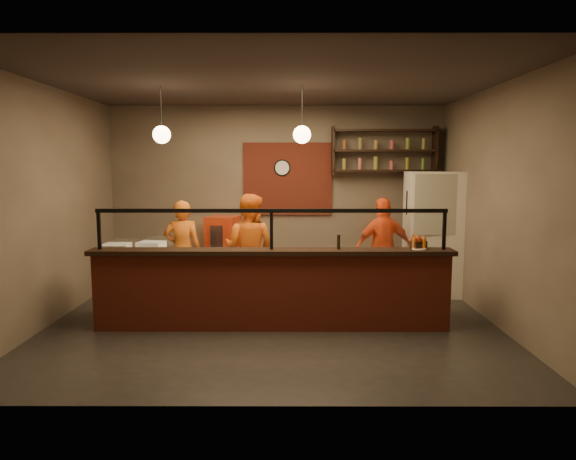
{
  "coord_description": "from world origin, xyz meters",
  "views": [
    {
      "loc": [
        0.23,
        -6.83,
        2.12
      ],
      "look_at": [
        0.21,
        0.3,
        1.24
      ],
      "focal_mm": 32.0,
      "sensor_mm": 36.0,
      "label": 1
    }
  ],
  "objects_px": {
    "wall_clock": "(282,168)",
    "pepper_mill": "(339,242)",
    "pizza_dough": "(330,254)",
    "fridge": "(432,233)",
    "cook_left": "(183,250)",
    "cook_mid": "(249,249)",
    "red_cooler": "(223,251)",
    "condiment_caddy": "(418,245)",
    "cook_right": "(384,249)"
  },
  "relations": [
    {
      "from": "wall_clock",
      "to": "pizza_dough",
      "type": "distance_m",
      "value": 2.62
    },
    {
      "from": "pepper_mill",
      "to": "condiment_caddy",
      "type": "bearing_deg",
      "value": 3.28
    },
    {
      "from": "fridge",
      "to": "pizza_dough",
      "type": "bearing_deg",
      "value": -139.27
    },
    {
      "from": "wall_clock",
      "to": "cook_right",
      "type": "height_order",
      "value": "wall_clock"
    },
    {
      "from": "fridge",
      "to": "pepper_mill",
      "type": "bearing_deg",
      "value": -129.01
    },
    {
      "from": "red_cooler",
      "to": "fridge",
      "type": "bearing_deg",
      "value": 5.69
    },
    {
      "from": "cook_left",
      "to": "cook_right",
      "type": "height_order",
      "value": "cook_right"
    },
    {
      "from": "cook_mid",
      "to": "pepper_mill",
      "type": "bearing_deg",
      "value": 151.82
    },
    {
      "from": "wall_clock",
      "to": "cook_right",
      "type": "distance_m",
      "value": 2.4
    },
    {
      "from": "wall_clock",
      "to": "fridge",
      "type": "height_order",
      "value": "wall_clock"
    },
    {
      "from": "cook_left",
      "to": "pizza_dough",
      "type": "relative_size",
      "value": 3.5
    },
    {
      "from": "cook_left",
      "to": "cook_right",
      "type": "bearing_deg",
      "value": 178.08
    },
    {
      "from": "wall_clock",
      "to": "condiment_caddy",
      "type": "relative_size",
      "value": 1.66
    },
    {
      "from": "fridge",
      "to": "red_cooler",
      "type": "height_order",
      "value": "fridge"
    },
    {
      "from": "wall_clock",
      "to": "pizza_dough",
      "type": "bearing_deg",
      "value": -72.52
    },
    {
      "from": "cook_mid",
      "to": "red_cooler",
      "type": "distance_m",
      "value": 1.26
    },
    {
      "from": "fridge",
      "to": "pizza_dough",
      "type": "height_order",
      "value": "fridge"
    },
    {
      "from": "wall_clock",
      "to": "cook_left",
      "type": "relative_size",
      "value": 0.19
    },
    {
      "from": "cook_mid",
      "to": "condiment_caddy",
      "type": "relative_size",
      "value": 9.45
    },
    {
      "from": "cook_right",
      "to": "cook_mid",
      "type": "bearing_deg",
      "value": -5.69
    },
    {
      "from": "cook_right",
      "to": "red_cooler",
      "type": "relative_size",
      "value": 1.31
    },
    {
      "from": "cook_right",
      "to": "pizza_dough",
      "type": "relative_size",
      "value": 3.58
    },
    {
      "from": "cook_mid",
      "to": "fridge",
      "type": "bearing_deg",
      "value": -150.76
    },
    {
      "from": "pizza_dough",
      "to": "wall_clock",
      "type": "bearing_deg",
      "value": 107.48
    },
    {
      "from": "fridge",
      "to": "pepper_mill",
      "type": "xyz_separation_m",
      "value": [
        -1.74,
        -1.91,
        0.14
      ]
    },
    {
      "from": "cook_right",
      "to": "pizza_dough",
      "type": "xyz_separation_m",
      "value": [
        -0.93,
        -1.02,
        0.09
      ]
    },
    {
      "from": "cook_left",
      "to": "condiment_caddy",
      "type": "height_order",
      "value": "cook_left"
    },
    {
      "from": "red_cooler",
      "to": "cook_mid",
      "type": "bearing_deg",
      "value": -49.55
    },
    {
      "from": "condiment_caddy",
      "to": "pepper_mill",
      "type": "height_order",
      "value": "pepper_mill"
    },
    {
      "from": "cook_right",
      "to": "condiment_caddy",
      "type": "distance_m",
      "value": 1.53
    },
    {
      "from": "wall_clock",
      "to": "pepper_mill",
      "type": "bearing_deg",
      "value": -74.51
    },
    {
      "from": "cook_left",
      "to": "red_cooler",
      "type": "xyz_separation_m",
      "value": [
        0.53,
        0.94,
        -0.17
      ]
    },
    {
      "from": "cook_left",
      "to": "pizza_dough",
      "type": "distance_m",
      "value": 2.47
    },
    {
      "from": "red_cooler",
      "to": "pizza_dough",
      "type": "relative_size",
      "value": 2.74
    },
    {
      "from": "cook_mid",
      "to": "fridge",
      "type": "height_order",
      "value": "fridge"
    },
    {
      "from": "wall_clock",
      "to": "pizza_dough",
      "type": "xyz_separation_m",
      "value": [
        0.7,
        -2.23,
        -1.19
      ]
    },
    {
      "from": "fridge",
      "to": "cook_mid",
      "type": "bearing_deg",
      "value": -165.86
    },
    {
      "from": "pizza_dough",
      "to": "condiment_caddy",
      "type": "relative_size",
      "value": 2.53
    },
    {
      "from": "cook_mid",
      "to": "cook_left",
      "type": "bearing_deg",
      "value": 9.29
    },
    {
      "from": "wall_clock",
      "to": "cook_mid",
      "type": "xyz_separation_m",
      "value": [
        -0.5,
        -1.43,
        -1.25
      ]
    },
    {
      "from": "cook_left",
      "to": "cook_mid",
      "type": "bearing_deg",
      "value": 168.15
    },
    {
      "from": "pizza_dough",
      "to": "condiment_caddy",
      "type": "xyz_separation_m",
      "value": [
        1.11,
        -0.47,
        0.2
      ]
    },
    {
      "from": "wall_clock",
      "to": "pizza_dough",
      "type": "relative_size",
      "value": 0.66
    },
    {
      "from": "cook_mid",
      "to": "condiment_caddy",
      "type": "height_order",
      "value": "cook_mid"
    },
    {
      "from": "cook_mid",
      "to": "pepper_mill",
      "type": "relative_size",
      "value": 8.93
    },
    {
      "from": "wall_clock",
      "to": "red_cooler",
      "type": "distance_m",
      "value": 1.83
    },
    {
      "from": "wall_clock",
      "to": "pepper_mill",
      "type": "distance_m",
      "value": 3.02
    },
    {
      "from": "pizza_dough",
      "to": "pepper_mill",
      "type": "relative_size",
      "value": 2.39
    },
    {
      "from": "cook_mid",
      "to": "pizza_dough",
      "type": "relative_size",
      "value": 3.74
    },
    {
      "from": "red_cooler",
      "to": "condiment_caddy",
      "type": "xyz_separation_m",
      "value": [
        2.85,
        -2.39,
        0.48
      ]
    }
  ]
}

